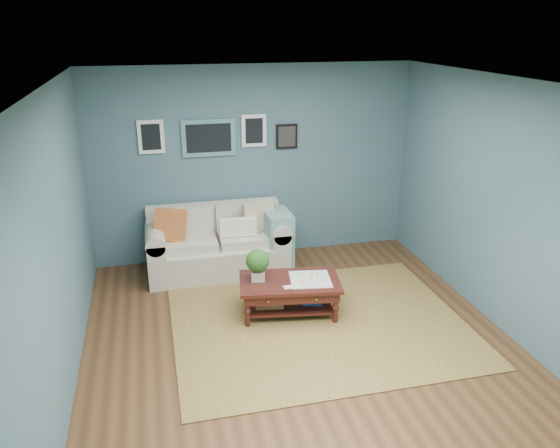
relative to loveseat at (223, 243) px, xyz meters
name	(u,v)px	position (x,y,z in m)	size (l,w,h in m)	color
room_shell	(300,222)	(0.52, -1.97, 0.96)	(5.00, 5.02, 2.70)	brown
area_rug	(319,324)	(0.84, -1.68, -0.39)	(3.25, 2.60, 0.01)	brown
loveseat	(223,243)	(0.00, 0.00, 0.00)	(1.91, 0.87, 0.98)	beige
coffee_table	(284,286)	(0.52, -1.35, -0.04)	(1.23, 0.83, 0.80)	black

